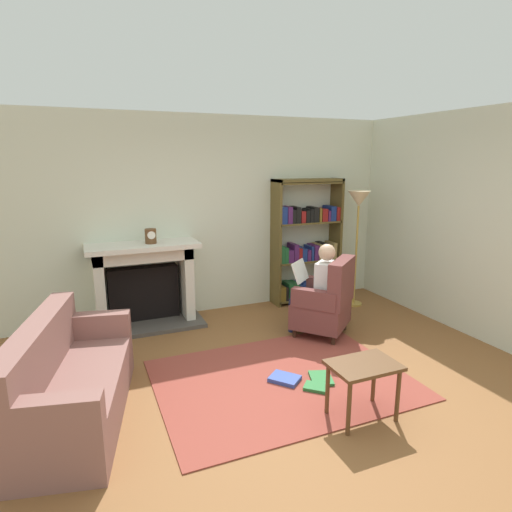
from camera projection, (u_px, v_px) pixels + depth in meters
ground at (296, 395)px, 3.90m from camera, size 14.00×14.00×0.00m
back_wall at (212, 216)px, 5.89m from camera, size 5.60×0.10×2.70m
side_wall_right at (429, 217)px, 5.72m from camera, size 0.10×5.20×2.70m
area_rug at (282, 379)px, 4.16m from camera, size 2.40×1.80×0.01m
fireplace at (144, 282)px, 5.46m from camera, size 1.41×0.64×1.09m
mantel_clock at (151, 236)px, 5.27m from camera, size 0.14×0.14×0.18m
bookshelf at (306, 245)px, 6.32m from camera, size 1.05×0.32×1.84m
armchair_reading at (326, 302)px, 5.14m from camera, size 0.89×0.89×0.97m
seated_reader at (318, 285)px, 5.15m from camera, size 0.57×0.59×1.14m
sofa_floral at (69, 384)px, 3.47m from camera, size 1.07×1.82×0.85m
side_table at (363, 373)px, 3.47m from camera, size 0.56×0.39×0.49m
scattered_books at (303, 380)px, 4.10m from camera, size 0.65×0.55×0.04m
floor_lamp at (358, 209)px, 6.01m from camera, size 0.32×0.32×1.68m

